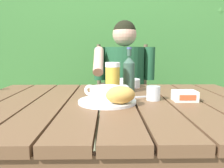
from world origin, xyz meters
name	(u,v)px	position (x,y,z in m)	size (l,w,h in m)	color
dining_table	(117,118)	(0.00, 0.00, 0.65)	(1.40, 0.98, 0.74)	brown
hedge_backdrop	(133,52)	(0.27, 1.73, 0.95)	(4.03, 0.91, 2.17)	#3A7334
chair_near_diner	(123,104)	(0.09, 0.93, 0.49)	(0.47, 0.43, 1.03)	brown
person_eating	(124,83)	(0.09, 0.73, 0.71)	(0.48, 0.47, 1.21)	#1E4F2F
serving_plate	(107,101)	(-0.05, -0.04, 0.74)	(0.26, 0.26, 0.01)	white
soup_bowl	(107,93)	(-0.05, -0.04, 0.78)	(0.21, 0.16, 0.07)	white
bread_roll	(120,95)	(0.01, -0.10, 0.79)	(0.14, 0.11, 0.07)	gold
beer_glass	(113,78)	(-0.02, 0.16, 0.82)	(0.08, 0.08, 0.17)	gold
beer_bottle	(129,73)	(0.07, 0.22, 0.84)	(0.07, 0.07, 0.25)	#345141
water_glass_small	(153,93)	(0.17, 0.01, 0.77)	(0.07, 0.07, 0.07)	silver
butter_tub	(185,96)	(0.32, -0.01, 0.76)	(0.11, 0.08, 0.05)	white
table_knife	(132,97)	(0.07, 0.06, 0.74)	(0.16, 0.06, 0.01)	silver
diner_bowl	(128,83)	(0.09, 0.39, 0.76)	(0.15, 0.15, 0.05)	white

